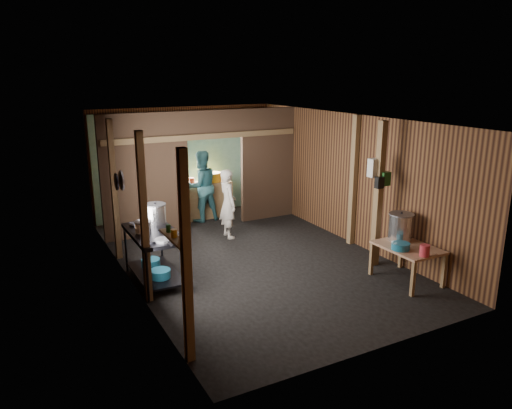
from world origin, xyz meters
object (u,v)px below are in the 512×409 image
stock_pot (401,227)px  pink_bucket (425,251)px  stove_pot_large (156,214)px  yellow_tub (213,177)px  prep_table (407,264)px  gas_range (155,257)px  cook (228,204)px

stock_pot → pink_bucket: stock_pot is taller
stove_pot_large → pink_bucket: stove_pot_large is taller
yellow_tub → stove_pot_large: bearing=-129.2°
pink_bucket → prep_table: bearing=77.0°
pink_bucket → stove_pot_large: bearing=140.9°
prep_table → yellow_tub: 5.27m
pink_bucket → yellow_tub: yellow_tub is taller
stock_pot → pink_bucket: size_ratio=2.65×
gas_range → prep_table: bearing=-27.4°
cook → stove_pot_large: bearing=122.9°
gas_range → stock_pot: stock_pot is taller
stove_pot_large → gas_range: bearing=-111.5°
prep_table → pink_bucket: bearing=-103.0°
gas_range → pink_bucket: bearing=-33.2°
stock_pot → cook: bearing=119.6°
prep_table → pink_bucket: 0.60m
stove_pot_large → pink_bucket: (3.44, -2.79, -0.33)m
stove_pot_large → cook: cook is taller
gas_range → prep_table: 4.18m
stock_pot → pink_bucket: 0.78m
gas_range → yellow_tub: bearing=52.8°
cook → prep_table: bearing=-151.5°
prep_table → stock_pot: size_ratio=2.11×
prep_table → cook: size_ratio=0.71×
prep_table → yellow_tub: (-1.33, 5.06, 0.65)m
stove_pot_large → cook: bearing=30.4°
prep_table → stove_pot_large: (-3.54, 2.35, 0.73)m
yellow_tub → gas_range: bearing=-127.2°
stock_pot → yellow_tub: (-1.43, 4.76, 0.12)m
prep_table → stock_pot: bearing=71.9°
stove_pot_large → yellow_tub: stove_pot_large is taller
gas_range → stove_pot_large: (0.17, 0.43, 0.60)m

